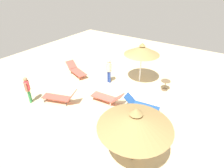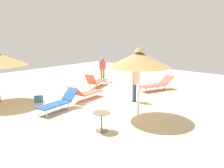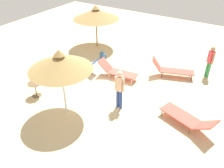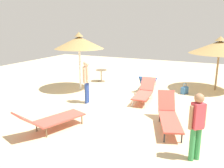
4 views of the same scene
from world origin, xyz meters
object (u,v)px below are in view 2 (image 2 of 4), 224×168
Objects in this scene: lounge_chair_front at (86,92)px; person_standing_near_left at (102,68)px; handbag at (39,99)px; side_table_round at (102,118)px; parasol_umbrella_far_left at (139,59)px; lounge_chair_back at (157,84)px; lounge_chair_far_right at (96,81)px; person_standing_edge at (135,81)px; lounge_chair_center at (59,102)px.

lounge_chair_front is 4.70m from person_standing_near_left.
handbag is 4.77m from side_table_round.
person_standing_near_left is 8.57m from side_table_round.
parasol_umbrella_far_left is at bearing 16.35° from handbag.
lounge_chair_back is at bearing 2.86° from person_standing_near_left.
person_standing_near_left is (-0.98, 1.62, 0.54)m from lounge_chair_far_right.
lounge_chair_front reaches higher than handbag.
lounge_chair_back is at bearing 29.58° from lounge_chair_far_right.
lounge_chair_front is at bearing -111.90° from lounge_chair_back.
person_standing_near_left is 0.94× the size of person_standing_edge.
person_standing_near_left is (-6.00, 4.30, -1.38)m from parasol_umbrella_far_left.
parasol_umbrella_far_left reaches higher than lounge_chair_far_right.
lounge_chair_back is at bearing 111.87° from parasol_umbrella_far_left.
side_table_round is at bearing -70.95° from person_standing_edge.
parasol_umbrella_far_left reaches higher than person_standing_edge.
parasol_umbrella_far_left reaches higher than lounge_chair_front.
lounge_chair_back is (-1.81, 4.51, -1.95)m from parasol_umbrella_far_left.
lounge_chair_front is 4.04m from side_table_round.
handbag is at bearing -117.39° from lounge_chair_back.
parasol_umbrella_far_left is 5.53m from handbag.
lounge_chair_far_right is 3.70m from lounge_chair_back.
parasol_umbrella_far_left is 1.69× the size of person_standing_near_left.
person_standing_near_left is 5.89m from handbag.
person_standing_edge is at bearing -82.07° from lounge_chair_back.
side_table_round is at bearing -6.15° from handbag.
parasol_umbrella_far_left is 6.01m from lounge_chair_far_right.
lounge_chair_center is 0.89× the size of lounge_chair_back.
handbag is (0.14, -4.12, -0.24)m from lounge_chair_far_right.
lounge_chair_front is 2.31m from handbag.
lounge_chair_back is (1.25, 6.09, -0.01)m from lounge_chair_center.
person_standing_edge is (-1.42, 1.71, -1.32)m from parasol_umbrella_far_left.
person_standing_edge reaches higher than lounge_chair_far_right.
person_standing_edge is (0.39, -2.80, 0.63)m from lounge_chair_back.
person_standing_near_left reaches higher than side_table_round.
lounge_chair_center reaches higher than handbag.
lounge_chair_front is at bearing -146.96° from person_standing_edge.
person_standing_near_left reaches higher than lounge_chair_front.
parasol_umbrella_far_left is 4.00m from lounge_chair_front.
lounge_chair_back is 3.35× the size of side_table_round.
lounge_chair_back is 4.45m from lounge_chair_front.
lounge_chair_far_right reaches higher than handbag.
person_standing_edge reaches higher than person_standing_near_left.
person_standing_edge is (4.58, -2.59, 0.07)m from person_standing_near_left.
person_standing_near_left is 5.26m from person_standing_edge.
lounge_chair_far_right is 3.78m from person_standing_edge.
person_standing_edge is at bearing 42.19° from handbag.
lounge_chair_center is 3.91× the size of handbag.
parasol_umbrella_far_left is 4.18× the size of side_table_round.
lounge_chair_center is 2.99× the size of side_table_round.
lounge_chair_far_right is 1.09× the size of lounge_chair_center.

